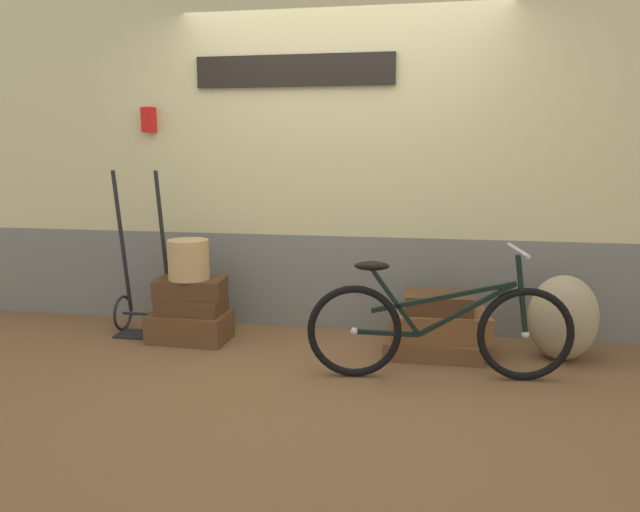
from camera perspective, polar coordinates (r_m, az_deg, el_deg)
ground at (r=4.24m, az=0.42°, el=-10.23°), size 8.47×5.20×0.06m
station_building at (r=4.81m, az=2.32°, el=10.27°), size 6.47×0.74×2.91m
suitcase_0 at (r=4.71m, az=-12.30°, el=-6.62°), size 0.60×0.38×0.22m
suitcase_1 at (r=4.67m, az=-12.12°, el=-4.65°), size 0.49×0.32×0.11m
suitcase_2 at (r=4.67m, az=-12.23°, el=-3.00°), size 0.53×0.35×0.15m
suitcase_3 at (r=4.41m, az=10.67°, el=-8.34°), size 0.69×0.48×0.13m
suitcase_4 at (r=4.37m, az=11.26°, el=-6.39°), size 0.72×0.47×0.19m
suitcase_5 at (r=4.32m, az=11.19°, el=-4.38°), size 0.48×0.34×0.13m
wicker_basket at (r=4.61m, az=-12.42°, el=-0.33°), size 0.31×0.31×0.30m
luggage_trolley at (r=4.96m, az=-16.39°, el=-3.69°), size 0.43×0.36×1.29m
burlap_sack at (r=4.49m, az=22.13°, el=-5.47°), size 0.47×0.40×0.60m
bicycle at (r=3.88m, az=11.18°, el=-6.81°), size 1.67×0.46×0.85m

